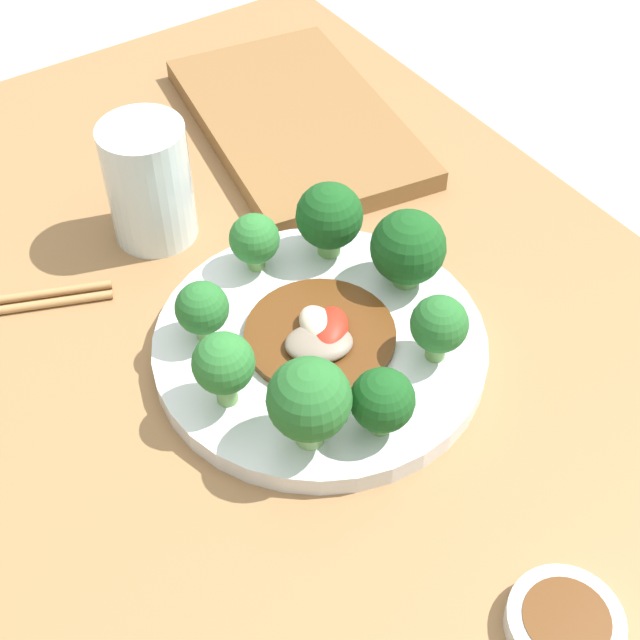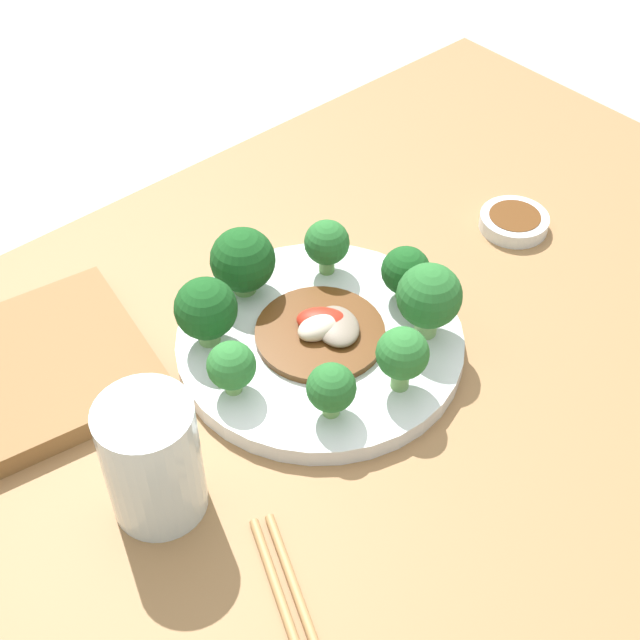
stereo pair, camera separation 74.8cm
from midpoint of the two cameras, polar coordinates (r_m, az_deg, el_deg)
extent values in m
cube|color=olive|center=(0.96, -13.03, -30.97)|extent=(1.03, 0.69, 0.74)
cylinder|color=silver|center=(0.63, -21.87, -19.50)|extent=(0.25, 0.25, 0.02)
cylinder|color=#7AAD5B|center=(0.59, -23.89, -26.34)|extent=(0.01, 0.01, 0.01)
sphere|color=#286B2D|center=(0.56, -24.64, -25.51)|extent=(0.04, 0.04, 0.04)
cylinder|color=#89B76B|center=(0.59, -13.40, -19.15)|extent=(0.02, 0.02, 0.02)
sphere|color=#286B2D|center=(0.56, -13.98, -17.63)|extent=(0.06, 0.06, 0.06)
cylinder|color=#70A356|center=(0.65, -19.70, -12.13)|extent=(0.01, 0.01, 0.02)
sphere|color=#286B2D|center=(0.63, -20.27, -10.84)|extent=(0.04, 0.04, 0.04)
cylinder|color=#7AAD5B|center=(0.63, -30.49, -22.84)|extent=(0.01, 0.01, 0.01)
sphere|color=#2D7533|center=(0.61, -31.32, -21.94)|extent=(0.04, 0.04, 0.04)
cylinder|color=#70A356|center=(0.57, -17.13, -24.35)|extent=(0.02, 0.02, 0.02)
sphere|color=#2D7533|center=(0.55, -17.81, -23.25)|extent=(0.04, 0.04, 0.04)
cylinder|color=#70A356|center=(0.62, -14.07, -15.32)|extent=(0.02, 0.02, 0.01)
sphere|color=#19511E|center=(0.60, -14.48, -14.15)|extent=(0.04, 0.04, 0.04)
cylinder|color=#70A356|center=(0.67, -26.49, -13.61)|extent=(0.02, 0.02, 0.01)
sphere|color=#19511E|center=(0.65, -27.36, -12.16)|extent=(0.06, 0.06, 0.06)
cylinder|color=#70A356|center=(0.66, -30.65, -17.96)|extent=(0.02, 0.02, 0.02)
sphere|color=#19511E|center=(0.63, -31.68, -16.62)|extent=(0.05, 0.05, 0.05)
cylinder|color=#5B3314|center=(0.62, -22.18, -19.00)|extent=(0.11, 0.11, 0.01)
ellipsoid|color=beige|center=(0.61, -22.42, -18.62)|extent=(0.05, 0.03, 0.02)
ellipsoid|color=gray|center=(0.61, -20.96, -18.72)|extent=(0.06, 0.06, 0.01)
ellipsoid|color=red|center=(0.62, -22.05, -18.04)|extent=(0.05, 0.05, 0.02)
cylinder|color=silver|center=(0.61, -40.02, -28.91)|extent=(0.07, 0.07, 0.11)
cylinder|color=silver|center=(0.68, -1.97, -7.58)|extent=(0.07, 0.07, 0.01)
cylinder|color=#5B3314|center=(0.68, -1.99, -7.27)|extent=(0.05, 0.05, 0.00)
camera|label=1|loc=(0.37, 43.42, 30.56)|focal=50.00mm
camera|label=2|loc=(0.37, -136.58, -30.56)|focal=50.00mm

